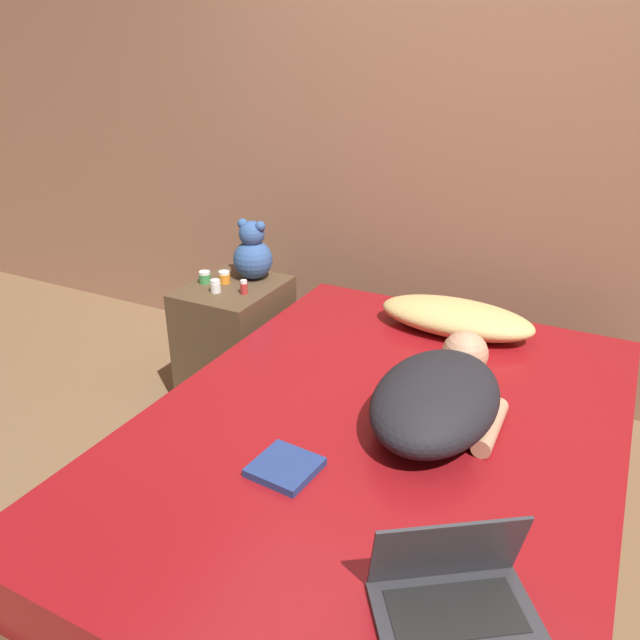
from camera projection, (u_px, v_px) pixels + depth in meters
ground_plane at (375, 542)px, 2.21m from camera, size 12.00×12.00×0.00m
wall_back at (500, 119)px, 2.71m from camera, size 8.00×0.06×2.60m
bed at (378, 485)px, 2.10m from camera, size 1.47×2.03×0.51m
nightstand at (236, 341)px, 3.01m from camera, size 0.40×0.49×0.58m
pillow at (456, 317)px, 2.57m from camera, size 0.64×0.29×0.13m
person_lying at (440, 395)px, 1.96m from camera, size 0.40×0.75×0.20m
laptop at (452, 589)px, 1.33m from camera, size 0.40×0.36×0.21m
teddy_bear at (253, 253)px, 2.93m from camera, size 0.19×0.19×0.28m
bottle_white at (215, 286)px, 2.80m from camera, size 0.05×0.05×0.06m
bottle_red at (244, 287)px, 2.78m from camera, size 0.03×0.03×0.06m
bottle_green at (205, 277)px, 2.91m from camera, size 0.06×0.06×0.06m
bottle_orange at (224, 277)px, 2.91m from camera, size 0.05×0.05×0.06m
book at (285, 467)px, 1.76m from camera, size 0.19×0.19×0.02m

